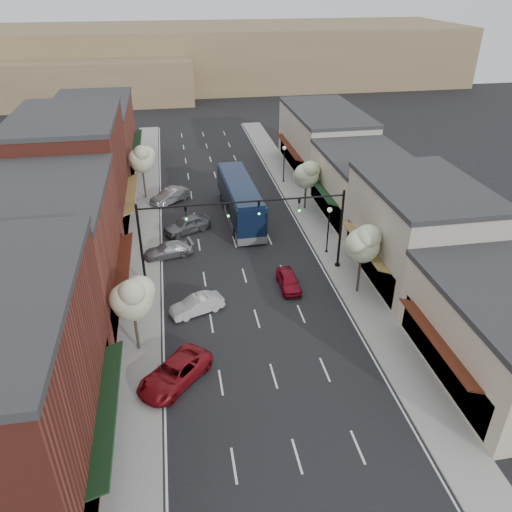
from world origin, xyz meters
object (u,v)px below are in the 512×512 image
tree_left_near (132,297)px  coach_bus (240,200)px  red_hatchback (289,281)px  parked_car_b (197,305)px  tree_right_far (307,174)px  signal_mast_right (313,220)px  parked_car_a (175,373)px  tree_right_near (364,243)px  parked_car_c (168,250)px  lamp_post_far (284,158)px  tree_left_far (142,158)px  lamp_post_near (329,223)px  signal_mast_left (171,231)px  parked_car_e (170,196)px  parked_car_d (187,224)px

tree_left_near → coach_bus: tree_left_near is taller
red_hatchback → parked_car_b: (-7.37, -2.10, 0.01)m
tree_right_far → signal_mast_right: bearing=-102.9°
tree_left_near → parked_car_a: tree_left_near is taller
tree_right_near → parked_car_c: 17.14m
tree_left_near → lamp_post_far: 32.35m
tree_left_near → tree_left_far: 26.00m
lamp_post_near → signal_mast_left: bearing=-169.4°
tree_right_far → lamp_post_far: size_ratio=1.22×
coach_bus → parked_car_e: coach_bus is taller
signal_mast_left → tree_right_near: 14.55m
signal_mast_left → tree_left_near: bearing=-108.1°
lamp_post_near → parked_car_c: bearing=172.4°
red_hatchback → parked_car_b: parked_car_b is taller
tree_right_near → coach_bus: (-7.07, 15.14, -2.43)m
signal_mast_left → red_hatchback: signal_mast_left is taller
parked_car_d → parked_car_e: bearing=164.8°
lamp_post_near → parked_car_a: size_ratio=0.87×
tree_right_near → parked_car_e: 25.00m
parked_car_e → parked_car_a: bearing=-39.9°
signal_mast_right → tree_right_near: 4.89m
signal_mast_right → tree_left_near: 16.05m
tree_right_near → tree_left_near: (-16.60, -4.00, -0.23)m
tree_left_far → parked_car_c: tree_left_far is taller
parked_car_d → parked_car_e: size_ratio=1.01×
coach_bus → lamp_post_near: bearing=-54.7°
signal_mast_left → lamp_post_far: size_ratio=1.85×
parked_car_b → parked_car_c: parked_car_b is taller
tree_right_near → parked_car_d: (-12.55, 12.91, -3.66)m
parked_car_b → parked_car_c: 9.04m
signal_mast_left → parked_car_e: 16.79m
parked_car_c → parked_car_e: 11.99m
tree_left_far → parked_car_a: 29.74m
tree_left_near → parked_car_c: tree_left_near is taller
tree_right_far → lamp_post_far: tree_right_far is taller
signal_mast_left → tree_right_near: size_ratio=1.38×
signal_mast_right → tree_right_far: signal_mast_right is taller
parked_car_e → coach_bus: bearing=13.6°
tree_right_near → tree_right_far: bearing=90.0°
parked_car_b → parked_car_c: bearing=171.8°
signal_mast_left → lamp_post_far: (13.42, 20.00, -1.62)m
parked_car_e → parked_car_d: bearing=-28.3°
lamp_post_far → parked_car_a: (-13.83, -31.46, -2.29)m
tree_right_near → tree_left_far: (-16.60, 22.00, 0.15)m
tree_right_near → parked_car_c: bearing=149.8°
tree_left_far → red_hatchback: bearing=-60.7°
tree_left_far → parked_car_a: tree_left_far is taller
tree_left_far → parked_car_d: size_ratio=1.33×
tree_left_far → lamp_post_far: (16.05, 2.06, -1.60)m
tree_left_near → red_hatchback: bearing=26.4°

